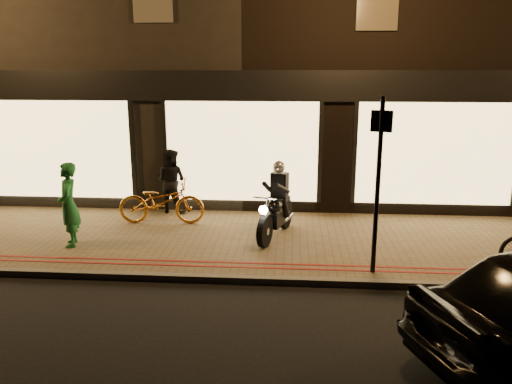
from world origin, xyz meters
TOP-DOWN VIEW (x-y plane):
  - ground at (0.00, 0.00)m, footprint 90.00×90.00m
  - sidewalk at (0.00, 2.00)m, footprint 50.00×4.00m
  - kerb_stone at (0.00, 0.05)m, footprint 50.00×0.14m
  - red_kerb_lines at (0.00, 0.55)m, footprint 50.00×0.26m
  - building_row at (-0.00, 8.99)m, footprint 48.00×10.11m
  - motorcycle at (0.90, 2.18)m, footprint 0.82×1.89m
  - sign_post at (2.63, 0.43)m, footprint 0.34×0.14m
  - bicycle_gold at (-1.72, 2.89)m, footprint 1.97×0.78m
  - person_green at (-3.15, 1.34)m, footprint 0.59×0.71m
  - person_dark at (-1.71, 3.80)m, footprint 0.90×0.80m

SIDE VIEW (x-z plane):
  - ground at x=0.00m, z-range 0.00..0.00m
  - sidewalk at x=0.00m, z-range 0.00..0.12m
  - kerb_stone at x=0.00m, z-range 0.00..0.12m
  - red_kerb_lines at x=0.00m, z-range 0.12..0.13m
  - bicycle_gold at x=-1.72m, z-range 0.12..1.13m
  - motorcycle at x=0.90m, z-range -0.06..1.53m
  - person_dark at x=-1.71m, z-range 0.12..1.67m
  - person_green at x=-3.15m, z-range 0.12..1.79m
  - sign_post at x=2.63m, z-range 0.30..3.30m
  - building_row at x=0.00m, z-range 0.00..8.50m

